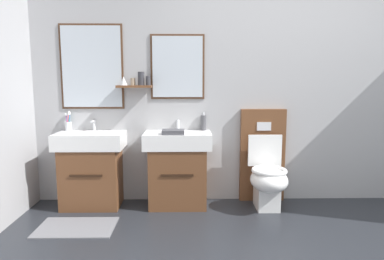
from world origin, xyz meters
The scene contains 10 objects.
wall_back centered at (-0.02, 1.65, 1.39)m, with size 5.44×0.27×2.78m.
bath_mat centered at (-1.97, 0.85, 0.01)m, with size 0.68×0.44×0.01m, color slate.
vanity_sink_left centered at (-1.97, 1.42, 0.41)m, with size 0.68×0.44×0.78m.
tap_on_left_sink centered at (-1.97, 1.57, 0.85)m, with size 0.03×0.13×0.11m.
vanity_sink_right centered at (-1.08, 1.42, 0.41)m, with size 0.68×0.44×0.78m.
tap_on_right_sink centered at (-1.08, 1.57, 0.85)m, with size 0.03×0.13×0.11m.
toilet centered at (-0.17, 1.39, 0.38)m, with size 0.48×0.63×1.00m.
toothbrush_cup centered at (-2.23, 1.55, 0.83)m, with size 0.07×0.07×0.21m.
soap_dispenser centered at (-0.81, 1.56, 0.86)m, with size 0.06×0.06×0.20m.
folded_hand_towel centered at (-1.12, 1.30, 0.80)m, with size 0.22×0.16×0.04m, color #47474C.
Camera 1 is at (-0.99, -2.14, 1.32)m, focal length 32.85 mm.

